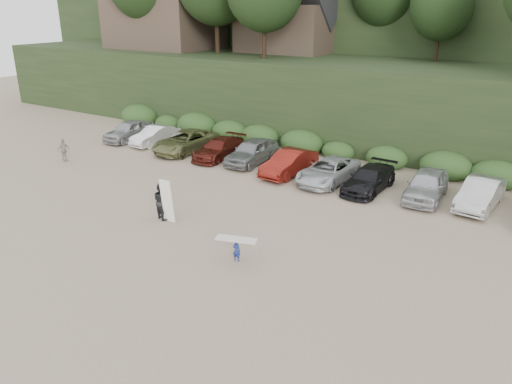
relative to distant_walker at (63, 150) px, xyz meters
The scene contains 5 objects.
ground 18.40m from the distant_walker, 11.74° to the right, with size 120.00×120.00×0.00m, color tan.
parked_cars 20.05m from the distant_walker, 18.29° to the left, with size 39.88×6.18×1.63m.
distant_walker is the anchor object (origin of this frame).
child_surfer 18.68m from the distant_walker, 16.06° to the right, with size 1.81×1.00×1.05m.
adult_surfer 12.83m from the distant_walker, 16.12° to the right, with size 1.39×0.96×2.22m.
Camera 1 is at (10.71, -16.66, 10.24)m, focal length 35.00 mm.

